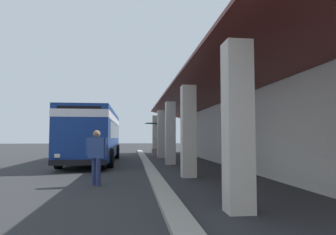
# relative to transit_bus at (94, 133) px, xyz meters

# --- Properties ---
(ground) EXTENTS (120.00, 120.00, 0.00)m
(ground) POSITION_rel_transit_bus_xyz_m (3.06, 7.25, -1.85)
(ground) COLOR #2D2D30
(curb_strip) EXTENTS (33.41, 0.50, 0.12)m
(curb_strip) POSITION_rel_transit_bus_xyz_m (2.05, 3.21, -1.79)
(curb_strip) COLOR #9E998E
(curb_strip) RESTS_ON ground
(plaza_building) EXTENTS (28.14, 14.21, 7.15)m
(plaza_building) POSITION_rel_transit_bus_xyz_m (2.05, 12.83, 1.73)
(plaza_building) COLOR beige
(plaza_building) RESTS_ON ground
(transit_bus) EXTENTS (11.21, 2.86, 3.34)m
(transit_bus) POSITION_rel_transit_bus_xyz_m (0.00, 0.00, 0.00)
(transit_bus) COLOR navy
(transit_bus) RESTS_ON ground
(pedestrian) EXTENTS (0.39, 0.69, 1.79)m
(pedestrian) POSITION_rel_transit_bus_xyz_m (9.27, 1.19, -0.83)
(pedestrian) COLOR navy
(pedestrian) RESTS_ON ground
(potted_palm) EXTENTS (1.55, 1.82, 2.77)m
(potted_palm) POSITION_rel_transit_bus_xyz_m (-5.29, 4.44, -1.27)
(potted_palm) COLOR gray
(potted_palm) RESTS_ON ground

